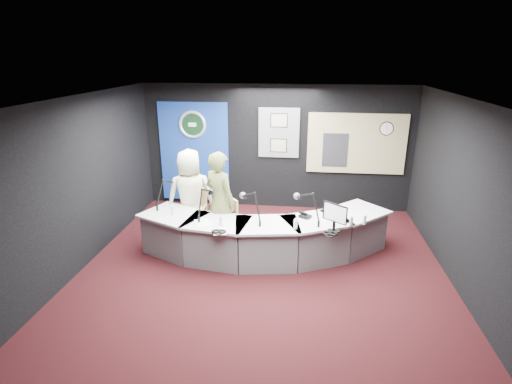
# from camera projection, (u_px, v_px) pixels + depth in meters

# --- Properties ---
(ground) EXTENTS (6.00, 6.00, 0.00)m
(ground) POSITION_uv_depth(u_px,v_px,m) (262.00, 270.00, 6.64)
(ground) COLOR black
(ground) RESTS_ON ground
(ceiling) EXTENTS (6.00, 6.00, 0.02)m
(ceiling) POSITION_uv_depth(u_px,v_px,m) (263.00, 99.00, 5.71)
(ceiling) COLOR silver
(ceiling) RESTS_ON ground
(wall_back) EXTENTS (6.00, 0.02, 2.80)m
(wall_back) POSITION_uv_depth(u_px,v_px,m) (276.00, 148.00, 8.99)
(wall_back) COLOR black
(wall_back) RESTS_ON ground
(wall_front) EXTENTS (6.00, 0.02, 2.80)m
(wall_front) POSITION_uv_depth(u_px,v_px,m) (226.00, 306.00, 3.36)
(wall_front) COLOR black
(wall_front) RESTS_ON ground
(wall_left) EXTENTS (0.02, 6.00, 2.80)m
(wall_left) POSITION_uv_depth(u_px,v_px,m) (80.00, 184.00, 6.51)
(wall_left) COLOR black
(wall_left) RESTS_ON ground
(wall_right) EXTENTS (0.02, 6.00, 2.80)m
(wall_right) POSITION_uv_depth(u_px,v_px,m) (466.00, 199.00, 5.84)
(wall_right) COLOR black
(wall_right) RESTS_ON ground
(broadcast_desk) EXTENTS (4.50, 1.90, 0.75)m
(broadcast_desk) POSITION_uv_depth(u_px,v_px,m) (263.00, 236.00, 7.03)
(broadcast_desk) COLOR #B7B9BC
(broadcast_desk) RESTS_ON ground
(backdrop_panel) EXTENTS (1.60, 0.05, 2.30)m
(backdrop_panel) POSITION_uv_depth(u_px,v_px,m) (194.00, 152.00, 9.22)
(backdrop_panel) COLOR navy
(backdrop_panel) RESTS_ON wall_back
(agency_seal) EXTENTS (0.63, 0.07, 0.63)m
(agency_seal) POSITION_uv_depth(u_px,v_px,m) (192.00, 125.00, 8.97)
(agency_seal) COLOR silver
(agency_seal) RESTS_ON backdrop_panel
(seal_center) EXTENTS (0.48, 0.01, 0.48)m
(seal_center) POSITION_uv_depth(u_px,v_px,m) (192.00, 125.00, 8.98)
(seal_center) COLOR black
(seal_center) RESTS_ON backdrop_panel
(pinboard) EXTENTS (0.90, 0.04, 1.10)m
(pinboard) POSITION_uv_depth(u_px,v_px,m) (279.00, 133.00, 8.84)
(pinboard) COLOR slate
(pinboard) RESTS_ON wall_back
(framed_photo_upper) EXTENTS (0.34, 0.02, 0.27)m
(framed_photo_upper) POSITION_uv_depth(u_px,v_px,m) (279.00, 120.00, 8.72)
(framed_photo_upper) COLOR gray
(framed_photo_upper) RESTS_ON pinboard
(framed_photo_lower) EXTENTS (0.34, 0.02, 0.27)m
(framed_photo_lower) POSITION_uv_depth(u_px,v_px,m) (279.00, 146.00, 8.90)
(framed_photo_lower) COLOR gray
(framed_photo_lower) RESTS_ON pinboard
(booth_window_frame) EXTENTS (2.12, 0.06, 1.32)m
(booth_window_frame) POSITION_uv_depth(u_px,v_px,m) (356.00, 144.00, 8.71)
(booth_window_frame) COLOR tan
(booth_window_frame) RESTS_ON wall_back
(booth_glow) EXTENTS (2.00, 0.02, 1.20)m
(booth_glow) POSITION_uv_depth(u_px,v_px,m) (356.00, 144.00, 8.70)
(booth_glow) COLOR #D2C384
(booth_glow) RESTS_ON booth_window_frame
(equipment_rack) EXTENTS (0.55, 0.02, 0.75)m
(equipment_rack) POSITION_uv_depth(u_px,v_px,m) (335.00, 150.00, 8.78)
(equipment_rack) COLOR black
(equipment_rack) RESTS_ON booth_window_frame
(wall_clock) EXTENTS (0.28, 0.01, 0.28)m
(wall_clock) POSITION_uv_depth(u_px,v_px,m) (387.00, 129.00, 8.50)
(wall_clock) COLOR white
(wall_clock) RESTS_ON booth_window_frame
(armchair_left) EXTENTS (0.53, 0.53, 0.93)m
(armchair_left) POSITION_uv_depth(u_px,v_px,m) (192.00, 217.00, 7.63)
(armchair_left) COLOR tan
(armchair_left) RESTS_ON ground
(armchair_right) EXTENTS (0.76, 0.76, 0.96)m
(armchair_right) POSITION_uv_depth(u_px,v_px,m) (221.00, 224.00, 7.26)
(armchair_right) COLOR tan
(armchair_right) RESTS_ON ground
(draped_jacket) EXTENTS (0.50, 0.11, 0.70)m
(draped_jacket) POSITION_uv_depth(u_px,v_px,m) (194.00, 204.00, 7.81)
(draped_jacket) COLOR #696559
(draped_jacket) RESTS_ON armchair_left
(person_man) EXTENTS (1.00, 0.81, 1.78)m
(person_man) POSITION_uv_depth(u_px,v_px,m) (191.00, 196.00, 7.49)
(person_man) COLOR beige
(person_man) RESTS_ON ground
(person_woman) EXTENTS (0.80, 0.73, 1.83)m
(person_woman) POSITION_uv_depth(u_px,v_px,m) (220.00, 202.00, 7.12)
(person_woman) COLOR brown
(person_woman) RESTS_ON ground
(computer_monitor) EXTENTS (0.35, 0.28, 0.29)m
(computer_monitor) POSITION_uv_depth(u_px,v_px,m) (335.00, 213.00, 6.21)
(computer_monitor) COLOR black
(computer_monitor) RESTS_ON broadcast_desk
(desk_phone) EXTENTS (0.23, 0.22, 0.05)m
(desk_phone) POSITION_uv_depth(u_px,v_px,m) (305.00, 216.00, 6.84)
(desk_phone) COLOR black
(desk_phone) RESTS_ON broadcast_desk
(headphones_near) EXTENTS (0.23, 0.23, 0.04)m
(headphones_near) POSITION_uv_depth(u_px,v_px,m) (330.00, 233.00, 6.20)
(headphones_near) COLOR black
(headphones_near) RESTS_ON broadcast_desk
(headphones_far) EXTENTS (0.22, 0.22, 0.04)m
(headphones_far) POSITION_uv_depth(u_px,v_px,m) (219.00, 231.00, 6.27)
(headphones_far) COLOR black
(headphones_far) RESTS_ON broadcast_desk
(paper_stack) EXTENTS (0.36, 0.40, 0.00)m
(paper_stack) POSITION_uv_depth(u_px,v_px,m) (203.00, 222.00, 6.65)
(paper_stack) COLOR white
(paper_stack) RESTS_ON broadcast_desk
(notepad) EXTENTS (0.25, 0.31, 0.00)m
(notepad) POSITION_uv_depth(u_px,v_px,m) (220.00, 231.00, 6.31)
(notepad) COLOR white
(notepad) RESTS_ON broadcast_desk
(boom_mic_a) EXTENTS (0.43, 0.66, 0.60)m
(boom_mic_a) POSITION_uv_depth(u_px,v_px,m) (169.00, 190.00, 7.29)
(boom_mic_a) COLOR black
(boom_mic_a) RESTS_ON broadcast_desk
(boom_mic_b) EXTENTS (0.22, 0.73, 0.60)m
(boom_mic_b) POSITION_uv_depth(u_px,v_px,m) (206.00, 199.00, 6.84)
(boom_mic_b) COLOR black
(boom_mic_b) RESTS_ON broadcast_desk
(boom_mic_c) EXTENTS (0.47, 0.63, 0.60)m
(boom_mic_c) POSITION_uv_depth(u_px,v_px,m) (251.00, 203.00, 6.66)
(boom_mic_c) COLOR black
(boom_mic_c) RESTS_ON broadcast_desk
(boom_mic_d) EXTENTS (0.50, 0.61, 0.60)m
(boom_mic_d) POSITION_uv_depth(u_px,v_px,m) (308.00, 204.00, 6.63)
(boom_mic_d) COLOR black
(boom_mic_d) RESTS_ON broadcast_desk
(water_bottles) EXTENTS (3.33, 0.55, 0.18)m
(water_bottles) POSITION_uv_depth(u_px,v_px,m) (265.00, 217.00, 6.66)
(water_bottles) COLOR silver
(water_bottles) RESTS_ON broadcast_desk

